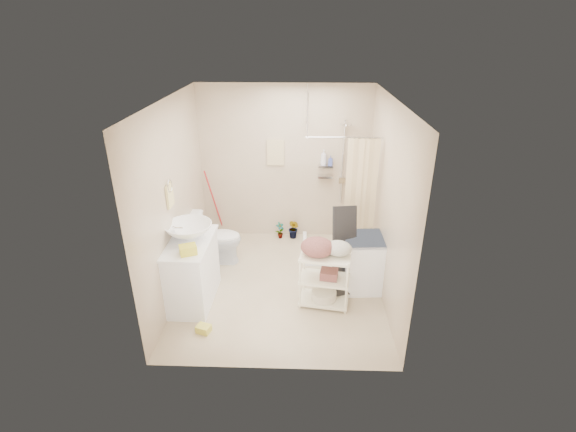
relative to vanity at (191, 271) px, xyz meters
name	(u,v)px	position (x,y,z in m)	size (l,w,h in m)	color
floor	(281,285)	(1.16, 0.38, -0.45)	(3.20, 3.20, 0.00)	beige
ceiling	(279,100)	(1.16, 0.38, 2.15)	(2.80, 3.20, 0.04)	silver
wall_back	(285,164)	(1.16, 1.98, 0.85)	(2.80, 0.04, 2.60)	beige
wall_front	(272,266)	(1.16, -1.22, 0.85)	(2.80, 0.04, 2.60)	beige
wall_left	(174,200)	(-0.24, 0.38, 0.85)	(0.04, 3.20, 2.60)	beige
wall_right	(388,203)	(2.56, 0.38, 0.85)	(0.04, 3.20, 2.60)	beige
vanity	(191,271)	(0.00, 0.00, 0.00)	(0.57, 1.02, 0.89)	white
sink	(189,231)	(0.00, 0.08, 0.55)	(0.61, 0.61, 0.21)	white
counter_basket	(188,250)	(0.09, -0.31, 0.50)	(0.20, 0.15, 0.11)	gold
floor_basket	(203,328)	(0.27, -0.66, -0.38)	(0.24, 0.18, 0.13)	#E8E34E
toilet	(215,238)	(0.12, 1.02, -0.04)	(0.45, 0.79, 0.81)	white
mop	(213,203)	(-0.09, 1.92, 0.16)	(0.12, 0.12, 1.22)	red
potted_plant_a	(280,230)	(1.08, 1.82, -0.30)	(0.16, 0.11, 0.30)	brown
potted_plant_b	(294,229)	(1.32, 1.83, -0.27)	(0.20, 0.16, 0.36)	#9C5834
hanging_towel	(276,153)	(1.01, 1.96, 1.05)	(0.28, 0.03, 0.42)	#C9BE8D
towel_ring	(170,194)	(-0.22, 0.18, 1.02)	(0.04, 0.22, 0.34)	#F4E18E
tp_holder	(183,237)	(-0.20, 0.43, 0.27)	(0.08, 0.12, 0.14)	white
shower	(338,191)	(2.01, 1.43, 0.60)	(1.10, 1.10, 2.10)	white
shampoo_bottle_a	(324,157)	(1.79, 1.92, 1.00)	(0.10, 0.10, 0.25)	silver
shampoo_bottle_b	(330,160)	(1.91, 1.90, 0.95)	(0.07, 0.07, 0.15)	#3C4996
washing_machine	(362,263)	(2.30, 0.38, -0.06)	(0.53, 0.55, 0.78)	white
laundry_rack	(325,275)	(1.76, -0.03, 0.00)	(0.64, 0.38, 0.88)	white
ironing_board	(345,251)	(2.03, 0.28, 0.19)	(0.36, 0.11, 1.27)	black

